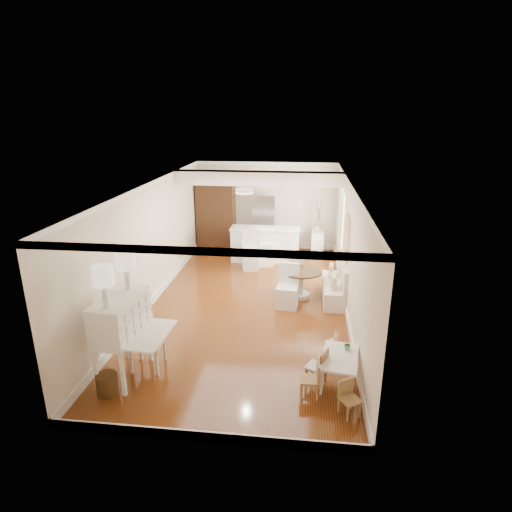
% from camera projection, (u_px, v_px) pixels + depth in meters
% --- Properties ---
extents(room, '(9.00, 9.04, 2.82)m').
position_uv_depth(room, '(251.00, 219.00, 9.74)').
color(room, brown).
rests_on(room, ground).
extents(secretary_bureau, '(1.21, 1.23, 1.46)m').
position_uv_depth(secretary_bureau, '(122.00, 337.00, 7.10)').
color(secretary_bureau, white).
rests_on(secretary_bureau, ground).
extents(gustavian_armchair, '(0.58, 0.58, 1.00)m').
position_uv_depth(gustavian_armchair, '(147.00, 342.00, 7.41)').
color(gustavian_armchair, silver).
rests_on(gustavian_armchair, ground).
extents(wicker_basket, '(0.43, 0.43, 0.34)m').
position_uv_depth(wicker_basket, '(107.00, 384.00, 6.81)').
color(wicker_basket, '#503519').
rests_on(wicker_basket, ground).
extents(kids_table, '(0.71, 1.03, 0.48)m').
position_uv_depth(kids_table, '(339.00, 369.00, 7.09)').
color(kids_table, white).
rests_on(kids_table, ground).
extents(kids_chair_a, '(0.31, 0.31, 0.61)m').
position_uv_depth(kids_chair_a, '(310.00, 379.00, 6.71)').
color(kids_chair_a, olive).
rests_on(kids_chair_a, ground).
extents(kids_chair_b, '(0.41, 0.41, 0.63)m').
position_uv_depth(kids_chair_b, '(316.00, 366.00, 7.04)').
color(kids_chair_b, '#996645').
rests_on(kids_chair_b, ground).
extents(kids_chair_c, '(0.38, 0.38, 0.56)m').
position_uv_depth(kids_chair_c, '(350.00, 399.00, 6.28)').
color(kids_chair_c, '#9C7647').
rests_on(kids_chair_c, ground).
extents(banquette, '(0.52, 1.60, 0.98)m').
position_uv_depth(banquette, '(334.00, 280.00, 10.17)').
color(banquette, silver).
rests_on(banquette, ground).
extents(dining_table, '(1.13, 1.13, 0.69)m').
position_uv_depth(dining_table, '(301.00, 284.00, 10.34)').
color(dining_table, '#472D16').
rests_on(dining_table, ground).
extents(slip_chair_near, '(0.52, 0.54, 1.00)m').
position_uv_depth(slip_chair_near, '(287.00, 286.00, 9.77)').
color(slip_chair_near, white).
rests_on(slip_chair_near, ground).
extents(slip_chair_far, '(0.60, 0.61, 0.90)m').
position_uv_depth(slip_chair_far, '(291.00, 272.00, 10.79)').
color(slip_chair_far, white).
rests_on(slip_chair_far, ground).
extents(breakfast_counter, '(2.05, 0.65, 1.03)m').
position_uv_depth(breakfast_counter, '(265.00, 245.00, 12.81)').
color(breakfast_counter, white).
rests_on(breakfast_counter, ground).
extents(bar_stool_left, '(0.52, 0.52, 1.10)m').
position_uv_depth(bar_stool_left, '(250.00, 251.00, 12.11)').
color(bar_stool_left, silver).
rests_on(bar_stool_left, ground).
extents(bar_stool_right, '(0.50, 0.50, 1.09)m').
position_uv_depth(bar_stool_right, '(266.00, 247.00, 12.43)').
color(bar_stool_right, white).
rests_on(bar_stool_right, ground).
extents(pantry_cabinet, '(1.20, 0.60, 2.30)m').
position_uv_depth(pantry_cabinet, '(216.00, 214.00, 13.81)').
color(pantry_cabinet, '#381E11').
rests_on(pantry_cabinet, ground).
extents(fridge, '(0.75, 0.65, 1.80)m').
position_uv_depth(fridge, '(275.00, 224.00, 13.65)').
color(fridge, silver).
rests_on(fridge, ground).
extents(sideboard, '(0.39, 0.83, 0.78)m').
position_uv_depth(sideboard, '(317.00, 243.00, 13.37)').
color(sideboard, silver).
rests_on(sideboard, ground).
extents(pencil_cup, '(0.12, 0.12, 0.09)m').
position_uv_depth(pencil_cup, '(347.00, 347.00, 7.21)').
color(pencil_cup, '#5FA366').
rests_on(pencil_cup, kids_table).
extents(branch_vase, '(0.21, 0.21, 0.16)m').
position_uv_depth(branch_vase, '(317.00, 228.00, 13.25)').
color(branch_vase, white).
rests_on(branch_vase, sideboard).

